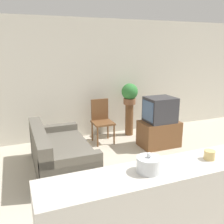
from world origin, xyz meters
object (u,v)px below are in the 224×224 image
object	(u,v)px
potted_plant	(130,93)
wooden_chair	(102,119)
decorative_bowl	(149,164)
couch	(60,155)
television	(160,110)

from	to	relation	value
potted_plant	wooden_chair	bearing A→B (deg)	-167.28
wooden_chair	decorative_bowl	distance (m)	3.53
wooden_chair	decorative_bowl	world-z (taller)	decorative_bowl
couch	television	size ratio (longest dim) A/B	2.77
television	wooden_chair	xyz separation A→B (m)	(-1.05, 0.70, -0.27)
potted_plant	couch	bearing A→B (deg)	-147.39
wooden_chair	potted_plant	xyz separation A→B (m)	(0.77, 0.17, 0.49)
television	potted_plant	xyz separation A→B (m)	(-0.28, 0.88, 0.22)
couch	television	distance (m)	2.26
couch	potted_plant	xyz separation A→B (m)	(1.90, 1.21, 0.74)
couch	decorative_bowl	world-z (taller)	decorative_bowl
couch	television	world-z (taller)	television
television	potted_plant	distance (m)	0.95
couch	television	xyz separation A→B (m)	(2.18, 0.34, 0.52)
television	wooden_chair	world-z (taller)	television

